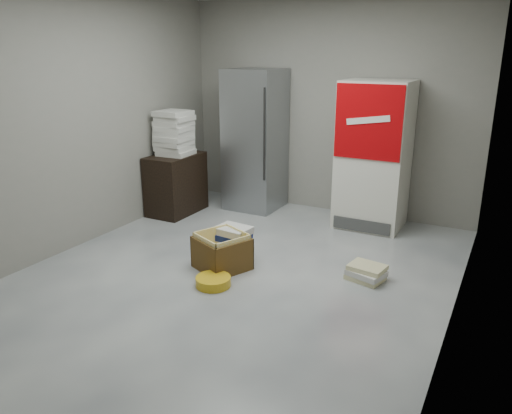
{
  "coord_description": "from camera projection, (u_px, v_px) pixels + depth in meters",
  "views": [
    {
      "loc": [
        2.3,
        -3.86,
        2.15
      ],
      "look_at": [
        -0.13,
        0.7,
        0.51
      ],
      "focal_mm": 35.0,
      "sensor_mm": 36.0,
      "label": 1
    }
  ],
  "objects": [
    {
      "name": "steel_fridge",
      "position": [
        255.0,
        140.0,
        6.83
      ],
      "size": [
        0.7,
        0.72,
        1.9
      ],
      "color": "#989B9F",
      "rests_on": "ground"
    },
    {
      "name": "ground",
      "position": [
        234.0,
        277.0,
        4.93
      ],
      "size": [
        5.0,
        5.0,
        0.0
      ],
      "primitive_type": "plane",
      "color": "silver",
      "rests_on": "ground"
    },
    {
      "name": "supply_box_stack",
      "position": [
        174.0,
        133.0,
        6.55
      ],
      "size": [
        0.44,
        0.45,
        0.58
      ],
      "color": "white",
      "rests_on": "wood_shelf"
    },
    {
      "name": "wood_shelf",
      "position": [
        176.0,
        184.0,
        6.76
      ],
      "size": [
        0.5,
        0.8,
        0.8
      ],
      "primitive_type": "cube",
      "color": "black",
      "rests_on": "ground"
    },
    {
      "name": "phonebook_stack_side",
      "position": [
        366.0,
        273.0,
        4.84
      ],
      "size": [
        0.4,
        0.35,
        0.15
      ],
      "rotation": [
        0.0,
        0.0,
        -0.17
      ],
      "color": "beige",
      "rests_on": "ground"
    },
    {
      "name": "room_shell",
      "position": [
        232.0,
        91.0,
        4.38
      ],
      "size": [
        4.04,
        5.04,
        2.82
      ],
      "color": "gray",
      "rests_on": "ground"
    },
    {
      "name": "coke_cooler",
      "position": [
        374.0,
        155.0,
        6.11
      ],
      "size": [
        0.8,
        0.73,
        1.8
      ],
      "color": "silver",
      "rests_on": "ground"
    },
    {
      "name": "bucket_lid",
      "position": [
        213.0,
        281.0,
        4.73
      ],
      "size": [
        0.44,
        0.44,
        0.09
      ],
      "primitive_type": "cylinder",
      "rotation": [
        0.0,
        0.0,
        -0.4
      ],
      "color": "gold",
      "rests_on": "ground"
    },
    {
      "name": "phonebook_stack_main",
      "position": [
        233.0,
        243.0,
        5.3
      ],
      "size": [
        0.41,
        0.36,
        0.36
      ],
      "rotation": [
        0.0,
        0.0,
        -0.1
      ],
      "color": "olive",
      "rests_on": "ground"
    },
    {
      "name": "cardboard_box",
      "position": [
        222.0,
        254.0,
        5.08
      ],
      "size": [
        0.61,
        0.61,
        0.38
      ],
      "rotation": [
        0.0,
        0.0,
        -0.42
      ],
      "color": "yellow",
      "rests_on": "ground"
    }
  ]
}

